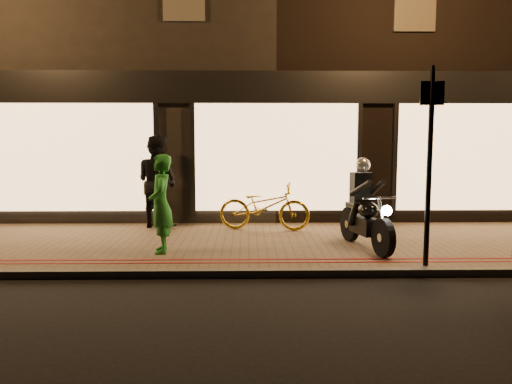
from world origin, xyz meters
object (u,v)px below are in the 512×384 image
(sign_post, at_px, (430,156))
(bicycle_gold, at_px, (264,206))
(motorcycle, at_px, (365,213))
(person_green, at_px, (161,204))

(sign_post, bearing_deg, bicycle_gold, 129.13)
(motorcycle, bearing_deg, sign_post, -74.20)
(sign_post, relative_size, bicycle_gold, 1.58)
(bicycle_gold, height_order, person_green, person_green)
(person_green, bearing_deg, motorcycle, 84.90)
(motorcycle, bearing_deg, bicycle_gold, 122.35)
(motorcycle, xyz_separation_m, person_green, (-3.53, -0.30, 0.22))
(person_green, bearing_deg, bicycle_gold, 127.88)
(person_green, bearing_deg, sign_post, 67.68)
(motorcycle, distance_m, sign_post, 1.75)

